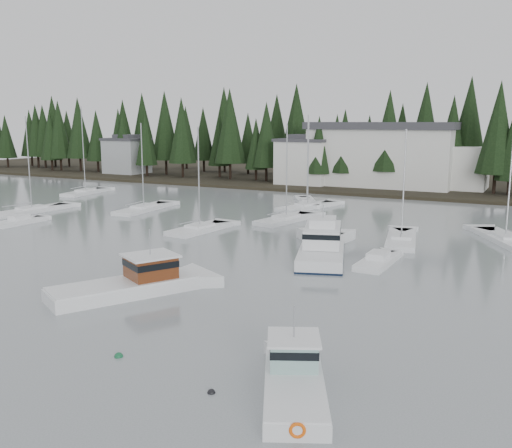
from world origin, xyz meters
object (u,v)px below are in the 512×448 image
at_px(house_far_west, 127,155).
at_px(sailboat_7, 307,203).
at_px(sailboat_11, 32,212).
at_px(runabout_1, 378,263).
at_px(runabout_0, 20,223).
at_px(sailboat_3, 286,221).
at_px(sailboat_6, 401,241).
at_px(house_west, 305,160).
at_px(sailboat_10, 144,210).
at_px(harbor_inn, 394,155).
at_px(sailboat_12, 308,208).
at_px(lobster_boat_brown, 130,286).
at_px(sailboat_1, 505,241).
at_px(lobster_boat_teal, 294,381).
at_px(cabin_cruiser_center, 322,248).
at_px(sailboat_5, 200,230).
at_px(sailboat_0, 86,193).

height_order(house_far_west, sailboat_7, sailboat_7).
height_order(sailboat_11, runabout_1, sailboat_11).
bearing_deg(sailboat_11, runabout_0, -137.78).
distance_m(sailboat_3, sailboat_6, 15.68).
bearing_deg(house_west, sailboat_7, -66.52).
xyz_separation_m(sailboat_7, sailboat_10, (-16.82, -15.36, -0.02)).
xyz_separation_m(house_far_west, sailboat_10, (33.88, -37.38, -4.35)).
xyz_separation_m(harbor_inn, sailboat_12, (-4.71, -27.10, -5.72)).
height_order(lobster_boat_brown, sailboat_1, sailboat_1).
relative_size(house_west, sailboat_10, 0.80).
bearing_deg(house_far_west, lobster_boat_teal, -46.28).
xyz_separation_m(house_west, sailboat_12, (10.34, -23.76, -4.60)).
xyz_separation_m(lobster_boat_brown, cabin_cruiser_center, (7.80, 16.20, 0.21)).
bearing_deg(lobster_boat_teal, sailboat_7, -3.47).
bearing_deg(runabout_1, runabout_0, 92.07).
bearing_deg(runabout_0, lobster_boat_brown, -116.74).
distance_m(harbor_inn, sailboat_11, 58.54).
xyz_separation_m(house_far_west, runabout_1, (69.02, -51.33, -4.27)).
height_order(sailboat_10, sailboat_11, sailboat_11).
bearing_deg(sailboat_11, sailboat_7, -48.34).
distance_m(house_west, sailboat_11, 47.83).
distance_m(harbor_inn, sailboat_3, 38.11).
relative_size(lobster_boat_teal, sailboat_6, 0.67).
xyz_separation_m(sailboat_1, sailboat_12, (-25.34, 11.13, -0.00)).
bearing_deg(house_far_west, harbor_inn, 1.35).
xyz_separation_m(house_far_west, sailboat_3, (53.90, -36.21, -4.35)).
distance_m(sailboat_11, sailboat_12, 36.03).
relative_size(sailboat_1, runabout_0, 2.09).
height_order(house_west, sailboat_10, sailboat_10).
xyz_separation_m(house_far_west, runabout_0, (27.48, -51.85, -4.27)).
distance_m(house_far_west, sailboat_1, 86.10).
bearing_deg(sailboat_5, sailboat_11, 93.65).
bearing_deg(runabout_0, house_far_west, 29.17).
distance_m(sailboat_1, sailboat_7, 30.80).
relative_size(house_far_west, sailboat_1, 0.65).
relative_size(cabin_cruiser_center, sailboat_11, 0.99).
distance_m(cabin_cruiser_center, sailboat_11, 42.33).
relative_size(sailboat_6, sailboat_12, 0.94).
bearing_deg(lobster_boat_brown, cabin_cruiser_center, 3.03).
distance_m(lobster_boat_teal, runabout_0, 50.11).
distance_m(house_far_west, sailboat_0, 31.73).
xyz_separation_m(sailboat_0, sailboat_6, (54.05, -13.73, -0.02)).
bearing_deg(runabout_1, cabin_cruiser_center, 86.33).
relative_size(lobster_boat_teal, sailboat_1, 0.59).
relative_size(lobster_boat_teal, sailboat_12, 0.64).
height_order(lobster_boat_teal, sailboat_3, sailboat_3).
distance_m(lobster_boat_brown, lobster_boat_teal, 17.65).
bearing_deg(sailboat_6, sailboat_1, -73.96).
bearing_deg(runabout_0, sailboat_1, -72.15).
relative_size(house_west, sailboat_0, 0.66).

